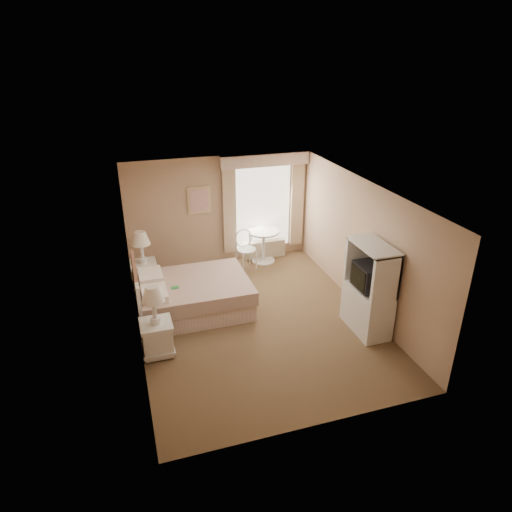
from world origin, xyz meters
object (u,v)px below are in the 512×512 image
object	(u,v)px
nightstand_near	(156,329)
cafe_chair	(245,246)
armoire	(369,295)
round_table	(263,241)
nightstand_far	(144,268)
bed	(188,295)

from	to	relation	value
nightstand_near	cafe_chair	xyz separation A→B (m)	(2.30, 2.72, 0.06)
nightstand_near	armoire	world-z (taller)	armoire
cafe_chair	nightstand_near	bearing A→B (deg)	-140.76
nightstand_near	armoire	bearing A→B (deg)	-5.96
nightstand_near	round_table	world-z (taller)	nightstand_near
round_table	cafe_chair	distance (m)	0.53
nightstand_near	round_table	xyz separation A→B (m)	(2.79, 2.90, 0.05)
armoire	round_table	bearing A→B (deg)	104.65
nightstand_far	cafe_chair	size ratio (longest dim) A/B	1.40
bed	nightstand_far	world-z (taller)	bed
nightstand_far	bed	bearing A→B (deg)	-57.93
nightstand_far	nightstand_near	bearing A→B (deg)	-90.00
bed	nightstand_near	world-z (taller)	bed
cafe_chair	armoire	xyz separation A→B (m)	(1.35, -3.10, 0.16)
nightstand_far	armoire	xyz separation A→B (m)	(3.65, -2.73, 0.21)
bed	cafe_chair	distance (m)	2.20
nightstand_near	round_table	size ratio (longest dim) A/B	1.61
bed	round_table	xyz separation A→B (m)	(2.08, 1.70, 0.17)
nightstand_far	round_table	bearing A→B (deg)	11.18
nightstand_near	round_table	distance (m)	4.03
bed	armoire	distance (m)	3.35
nightstand_far	round_table	distance (m)	2.85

